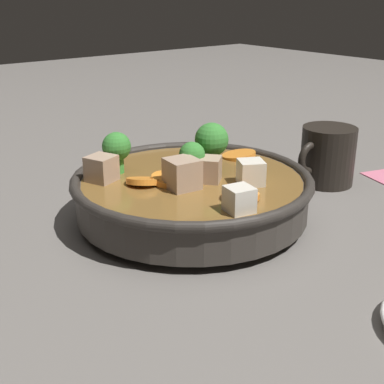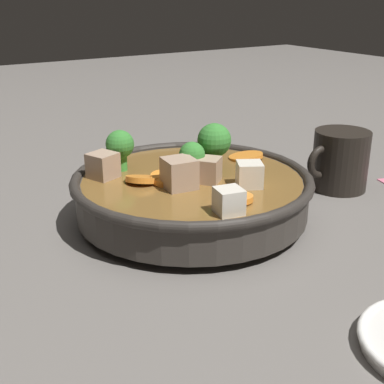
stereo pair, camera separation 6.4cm
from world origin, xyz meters
TOP-DOWN VIEW (x-y plane):
  - ground_plane at (0.00, 0.00)m, footprint 3.00×3.00m
  - stirfry_bowl at (0.00, -0.00)m, footprint 0.29×0.29m
  - dark_mug at (-0.23, 0.02)m, footprint 0.10×0.08m

SIDE VIEW (x-z plane):
  - ground_plane at x=0.00m, z-range 0.00..0.00m
  - stirfry_bowl at x=0.00m, z-range -0.02..0.10m
  - dark_mug at x=-0.23m, z-range 0.00..0.08m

